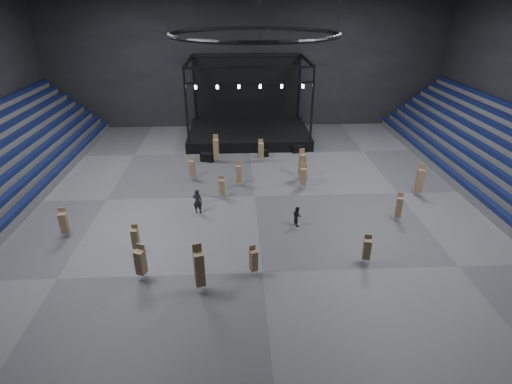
{
  "coord_description": "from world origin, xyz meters",
  "views": [
    {
      "loc": [
        -1.39,
        -30.49,
        15.41
      ],
      "look_at": [
        0.02,
        -2.0,
        1.4
      ],
      "focal_mm": 28.0,
      "sensor_mm": 36.0,
      "label": 1
    }
  ],
  "objects_px": {
    "flight_case_left": "(207,157)",
    "chair_stack_4": "(141,262)",
    "chair_stack_7": "(64,222)",
    "crew_member": "(297,216)",
    "chair_stack_8": "(135,238)",
    "chair_stack_5": "(199,268)",
    "chair_stack_9": "(367,249)",
    "chair_stack_14": "(254,260)",
    "flight_case_right": "(298,149)",
    "chair_stack_12": "(216,149)",
    "stage": "(248,125)",
    "chair_stack_10": "(239,173)",
    "flight_case_mid": "(263,153)",
    "chair_stack_13": "(222,187)",
    "chair_stack_11": "(420,180)",
    "man_center": "(198,201)",
    "chair_stack_2": "(399,207)",
    "chair_stack_3": "(303,176)",
    "chair_stack_0": "(302,164)",
    "chair_stack_6": "(261,150)",
    "chair_stack_1": "(192,168)"
  },
  "relations": [
    {
      "from": "chair_stack_7",
      "to": "crew_member",
      "type": "relative_size",
      "value": 1.51
    },
    {
      "from": "chair_stack_10",
      "to": "man_center",
      "type": "distance_m",
      "value": 5.88
    },
    {
      "from": "chair_stack_0",
      "to": "chair_stack_6",
      "type": "relative_size",
      "value": 1.24
    },
    {
      "from": "flight_case_mid",
      "to": "chair_stack_12",
      "type": "distance_m",
      "value": 5.24
    },
    {
      "from": "flight_case_left",
      "to": "chair_stack_14",
      "type": "bearing_deg",
      "value": -78.12
    },
    {
      "from": "chair_stack_1",
      "to": "man_center",
      "type": "distance_m",
      "value": 6.41
    },
    {
      "from": "stage",
      "to": "flight_case_left",
      "type": "height_order",
      "value": "stage"
    },
    {
      "from": "flight_case_left",
      "to": "chair_stack_13",
      "type": "xyz_separation_m",
      "value": [
        1.79,
        -8.57,
        0.64
      ]
    },
    {
      "from": "chair_stack_9",
      "to": "chair_stack_10",
      "type": "height_order",
      "value": "chair_stack_10"
    },
    {
      "from": "flight_case_left",
      "to": "chair_stack_4",
      "type": "height_order",
      "value": "chair_stack_4"
    },
    {
      "from": "chair_stack_5",
      "to": "chair_stack_1",
      "type": "bearing_deg",
      "value": 79.96
    },
    {
      "from": "chair_stack_0",
      "to": "man_center",
      "type": "relative_size",
      "value": 1.44
    },
    {
      "from": "chair_stack_1",
      "to": "chair_stack_11",
      "type": "relative_size",
      "value": 0.79
    },
    {
      "from": "chair_stack_5",
      "to": "chair_stack_9",
      "type": "distance_m",
      "value": 10.59
    },
    {
      "from": "flight_case_mid",
      "to": "chair_stack_5",
      "type": "relative_size",
      "value": 0.34
    },
    {
      "from": "chair_stack_11",
      "to": "man_center",
      "type": "height_order",
      "value": "chair_stack_11"
    },
    {
      "from": "flight_case_left",
      "to": "chair_stack_12",
      "type": "height_order",
      "value": "chair_stack_12"
    },
    {
      "from": "flight_case_right",
      "to": "chair_stack_13",
      "type": "height_order",
      "value": "chair_stack_13"
    },
    {
      "from": "chair_stack_9",
      "to": "chair_stack_14",
      "type": "height_order",
      "value": "chair_stack_9"
    },
    {
      "from": "flight_case_left",
      "to": "chair_stack_12",
      "type": "relative_size",
      "value": 0.44
    },
    {
      "from": "chair_stack_8",
      "to": "chair_stack_9",
      "type": "height_order",
      "value": "same"
    },
    {
      "from": "chair_stack_3",
      "to": "chair_stack_8",
      "type": "relative_size",
      "value": 1.12
    },
    {
      "from": "flight_case_mid",
      "to": "chair_stack_5",
      "type": "distance_m",
      "value": 22.03
    },
    {
      "from": "chair_stack_8",
      "to": "chair_stack_11",
      "type": "xyz_separation_m",
      "value": [
        22.26,
        7.39,
        0.38
      ]
    },
    {
      "from": "stage",
      "to": "man_center",
      "type": "xyz_separation_m",
      "value": [
        -4.59,
        -18.87,
        -0.42
      ]
    },
    {
      "from": "chair_stack_2",
      "to": "chair_stack_9",
      "type": "height_order",
      "value": "chair_stack_2"
    },
    {
      "from": "chair_stack_5",
      "to": "chair_stack_7",
      "type": "height_order",
      "value": "chair_stack_5"
    },
    {
      "from": "man_center",
      "to": "chair_stack_9",
      "type": "bearing_deg",
      "value": 160.11
    },
    {
      "from": "chair_stack_0",
      "to": "chair_stack_6",
      "type": "xyz_separation_m",
      "value": [
        -3.54,
        4.63,
        -0.25
      ]
    },
    {
      "from": "chair_stack_8",
      "to": "chair_stack_12",
      "type": "relative_size",
      "value": 0.69
    },
    {
      "from": "flight_case_right",
      "to": "chair_stack_2",
      "type": "height_order",
      "value": "chair_stack_2"
    },
    {
      "from": "chair_stack_4",
      "to": "flight_case_right",
      "type": "bearing_deg",
      "value": 83.39
    },
    {
      "from": "man_center",
      "to": "flight_case_left",
      "type": "bearing_deg",
      "value": -77.43
    },
    {
      "from": "chair_stack_8",
      "to": "crew_member",
      "type": "bearing_deg",
      "value": 17.96
    },
    {
      "from": "flight_case_mid",
      "to": "chair_stack_13",
      "type": "height_order",
      "value": "chair_stack_13"
    },
    {
      "from": "chair_stack_2",
      "to": "man_center",
      "type": "distance_m",
      "value": 15.39
    },
    {
      "from": "chair_stack_8",
      "to": "chair_stack_14",
      "type": "height_order",
      "value": "chair_stack_8"
    },
    {
      "from": "chair_stack_12",
      "to": "man_center",
      "type": "relative_size",
      "value": 1.43
    },
    {
      "from": "chair_stack_8",
      "to": "chair_stack_5",
      "type": "bearing_deg",
      "value": -39.33
    },
    {
      "from": "stage",
      "to": "flight_case_left",
      "type": "distance_m",
      "value": 9.15
    },
    {
      "from": "chair_stack_8",
      "to": "chair_stack_10",
      "type": "bearing_deg",
      "value": 58.45
    },
    {
      "from": "flight_case_mid",
      "to": "chair_stack_7",
      "type": "height_order",
      "value": "chair_stack_7"
    },
    {
      "from": "flight_case_right",
      "to": "chair_stack_12",
      "type": "height_order",
      "value": "chair_stack_12"
    },
    {
      "from": "chair_stack_2",
      "to": "crew_member",
      "type": "xyz_separation_m",
      "value": [
        -7.73,
        -0.22,
        -0.43
      ]
    },
    {
      "from": "chair_stack_10",
      "to": "flight_case_right",
      "type": "bearing_deg",
      "value": 63.8
    },
    {
      "from": "chair_stack_5",
      "to": "man_center",
      "type": "distance_m",
      "value": 9.41
    },
    {
      "from": "chair_stack_0",
      "to": "chair_stack_14",
      "type": "bearing_deg",
      "value": -127.32
    },
    {
      "from": "stage",
      "to": "flight_case_mid",
      "type": "distance_m",
      "value": 7.03
    },
    {
      "from": "chair_stack_6",
      "to": "chair_stack_4",
      "type": "bearing_deg",
      "value": -119.81
    },
    {
      "from": "flight_case_left",
      "to": "chair_stack_3",
      "type": "bearing_deg",
      "value": -38.42
    }
  ]
}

